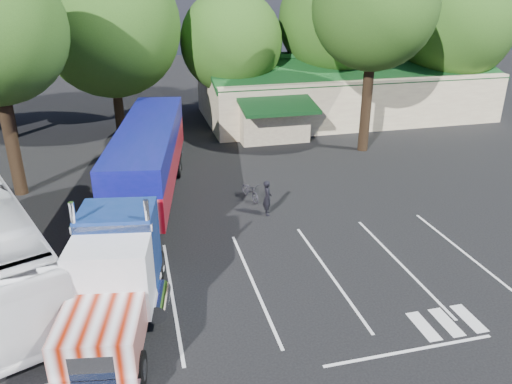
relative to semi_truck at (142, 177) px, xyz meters
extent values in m
plane|color=black|center=(3.84, -0.31, -2.52)|extent=(120.00, 120.00, 0.00)
cube|color=beige|center=(17.84, 17.69, -0.52)|extent=(24.00, 11.00, 4.00)
cube|color=#113E19|center=(17.84, 15.29, 1.98)|extent=(24.20, 6.25, 2.10)
cube|color=#113E19|center=(17.84, 20.09, 1.98)|extent=(24.20, 6.25, 2.10)
cube|color=beige|center=(9.84, 11.99, -1.12)|extent=(5.00, 2.50, 2.80)
cube|color=#113E19|center=(9.84, 10.69, 0.38)|extent=(5.40, 3.19, 0.80)
cylinder|color=black|center=(-9.16, 17.49, -0.52)|extent=(0.70, 0.70, 4.00)
cylinder|color=black|center=(-1.16, 15.89, -0.37)|extent=(0.70, 0.70, 4.30)
sphere|color=#1E4413|center=(-1.16, 15.89, 5.53)|extent=(10.00, 10.00, 10.00)
cylinder|color=black|center=(7.84, 17.19, -0.72)|extent=(0.70, 0.70, 3.60)
sphere|color=#1E4413|center=(7.84, 17.19, 4.08)|extent=(8.00, 8.00, 8.00)
cylinder|color=black|center=(16.84, 17.69, -0.27)|extent=(0.70, 0.70, 4.50)
sphere|color=#1E4413|center=(16.84, 17.69, 5.58)|extent=(9.60, 9.60, 9.60)
cylinder|color=black|center=(26.84, 16.49, -0.57)|extent=(0.70, 0.70, 3.90)
sphere|color=#1E4413|center=(26.84, 16.49, 5.28)|extent=(10.40, 10.40, 10.40)
cylinder|color=black|center=(-6.66, 5.69, 0.48)|extent=(0.70, 0.70, 6.00)
cylinder|color=black|center=(15.34, 8.19, 0.73)|extent=(0.70, 0.70, 6.50)
sphere|color=#1E4413|center=(15.34, 8.19, 6.98)|extent=(8.00, 8.00, 8.00)
cube|color=black|center=(-1.28, -7.56, -1.74)|extent=(2.23, 7.33, 0.26)
cube|color=white|center=(-1.90, -11.19, -1.22)|extent=(1.25, 0.33, 0.93)
cube|color=silver|center=(-1.70, -10.01, -1.02)|extent=(2.77, 2.85, 1.19)
cube|color=silver|center=(-1.35, -7.97, -0.40)|extent=(2.83, 2.07, 2.38)
cube|color=black|center=(-1.46, -8.63, 0.12)|extent=(2.36, 0.48, 1.04)
cube|color=white|center=(-1.20, -7.10, 0.95)|extent=(2.67, 0.55, 0.26)
cube|color=navy|center=(-1.04, -6.13, -0.19)|extent=(2.90, 2.48, 2.80)
cylinder|color=white|center=(-2.37, -6.85, 0.17)|extent=(0.22, 0.22, 3.52)
cylinder|color=white|center=(-0.02, -7.25, 0.17)|extent=(0.22, 0.22, 3.52)
cylinder|color=white|center=(-2.64, -7.22, -1.74)|extent=(0.95, 1.75, 0.68)
cylinder|color=white|center=(0.12, -7.69, -1.74)|extent=(0.95, 1.75, 0.68)
cube|color=silver|center=(0.47, 2.76, -0.29)|extent=(4.87, 13.53, 1.55)
cube|color=navy|center=(0.47, 2.76, 1.11)|extent=(4.87, 13.53, 1.24)
cube|color=black|center=(1.19, 7.05, -1.64)|extent=(1.83, 3.78, 0.36)
cube|color=black|center=(-1.18, -2.64, -1.79)|extent=(0.14, 0.14, 1.45)
cube|color=black|center=(0.25, -2.88, -1.79)|extent=(0.14, 0.14, 1.45)
cube|color=white|center=(1.59, 9.40, -2.05)|extent=(2.47, 0.54, 0.12)
cylinder|color=black|center=(-2.86, -10.34, -1.95)|extent=(0.55, 1.18, 1.14)
cylinder|color=black|center=(-0.71, -10.71, -1.95)|extent=(0.55, 1.18, 1.14)
cylinder|color=black|center=(-2.06, -5.64, -1.95)|extent=(0.55, 1.18, 1.14)
cylinder|color=black|center=(0.09, -6.01, -1.95)|extent=(0.55, 1.18, 1.14)
cylinder|color=black|center=(-1.87, -4.52, -1.95)|extent=(0.55, 1.18, 1.14)
cylinder|color=black|center=(0.28, -4.88, -1.95)|extent=(0.55, 1.18, 1.14)
cylinder|color=black|center=(-0.02, 6.41, -1.95)|extent=(0.55, 1.18, 1.14)
cylinder|color=black|center=(2.13, 6.05, -1.95)|extent=(0.55, 1.18, 1.14)
cylinder|color=black|center=(0.19, 7.64, -1.95)|extent=(0.55, 1.18, 1.14)
cylinder|color=black|center=(2.34, 7.28, -1.95)|extent=(0.55, 1.18, 1.14)
imported|color=black|center=(6.05, -0.31, -1.60)|extent=(0.52, 0.72, 1.85)
imported|color=black|center=(5.64, 1.77, -2.02)|extent=(1.07, 2.00, 1.00)
imported|color=#B8B9C0|center=(10.83, 13.69, -1.75)|extent=(4.88, 3.71, 1.54)
camera|label=1|loc=(-0.13, -22.55, 8.56)|focal=35.00mm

